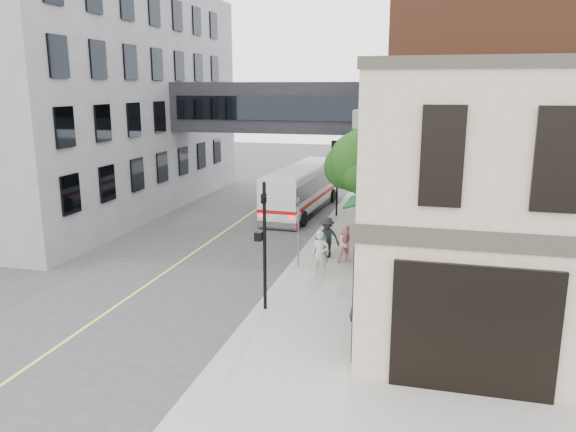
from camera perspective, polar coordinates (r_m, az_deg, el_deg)
The scene contains 17 objects.
ground at distance 18.40m, azimuth -5.37°, elevation -11.95°, with size 120.00×120.00×0.00m, color #38383A.
sidewalk_main at distance 30.87m, azimuth 6.94°, elevation -1.46°, with size 4.00×60.00×0.15m, color gray.
corner_building at distance 18.30m, azimuth 24.21°, elevation 0.71°, with size 10.19×8.12×8.45m.
brick_building at distance 30.96m, azimuth 22.63°, elevation 10.65°, with size 13.76×18.00×14.00m.
opposite_building at distance 39.00m, azimuth -21.74°, elevation 11.04°, with size 14.00×24.00×14.00m, color slate.
skyway_bridge at distance 34.81m, azimuth -0.20°, elevation 10.98°, with size 14.00×3.18×3.00m.
traffic_signal_near at distance 19.08m, azimuth -2.50°, elevation -1.47°, with size 0.44×0.22×4.60m.
traffic_signal_far at distance 33.42m, azimuth 4.81°, elevation 5.41°, with size 0.53×0.28×4.50m.
street_sign_pole at distance 24.01m, azimuth 1.04°, elevation -1.00°, with size 0.08×0.75×3.00m.
street_tree at distance 29.35m, azimuth 7.32°, elevation 5.42°, with size 3.80×3.20×5.60m.
lane_marking at distance 28.89m, azimuth -8.06°, elevation -2.65°, with size 0.12×40.00×0.01m, color #D8CC4C.
bus at distance 35.35m, azimuth 1.51°, elevation 2.96°, with size 2.98×10.48×2.79m.
pedestrian_a at distance 22.88m, azimuth 3.27°, elevation -3.89°, with size 0.69×0.46×1.90m, color beige.
pedestrian_b at distance 24.80m, azimuth 5.98°, elevation -2.82°, with size 0.83×0.65×1.71m, color pink.
pedestrian_c at distance 25.52m, azimuth 3.99°, elevation -2.16°, with size 1.20×0.69×1.85m, color black.
newspaper_box at distance 25.45m, azimuth 3.34°, elevation -3.20°, with size 0.50×0.44×1.00m, color #155C2F.
sandwich_board at distance 19.07m, azimuth 6.92°, elevation -9.07°, with size 0.33×0.52×0.92m, color black.
Camera 1 is at (5.75, -15.66, 7.76)m, focal length 35.00 mm.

